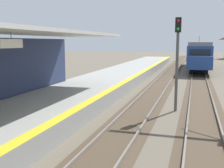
{
  "coord_description": "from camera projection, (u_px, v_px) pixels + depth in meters",
  "views": [
    {
      "loc": [
        4.79,
        -1.5,
        3.88
      ],
      "look_at": [
        1.43,
        9.79,
        2.1
      ],
      "focal_mm": 44.63,
      "sensor_mm": 36.0,
      "label": 1
    }
  ],
  "objects": [
    {
      "name": "track_pair_middle",
      "position": [
        200.0,
        94.0,
        20.8
      ],
      "size": [
        2.34,
        120.0,
        0.16
      ],
      "color": "#4C3D2D",
      "rests_on": "ground"
    },
    {
      "name": "track_pair_nearest_platform",
      "position": [
        155.0,
        91.0,
        21.76
      ],
      "size": [
        2.34,
        120.0,
        0.16
      ],
      "color": "#4C3D2D",
      "rests_on": "ground"
    },
    {
      "name": "approaching_train",
      "position": [
        199.0,
        54.0,
        39.75
      ],
      "size": [
        2.93,
        19.6,
        4.76
      ],
      "color": "navy",
      "rests_on": "ground"
    },
    {
      "name": "station_platform",
      "position": [
        83.0,
        92.0,
        19.15
      ],
      "size": [
        5.0,
        80.0,
        0.91
      ],
      "color": "#999993",
      "rests_on": "ground"
    },
    {
      "name": "rail_signal_post",
      "position": [
        177.0,
        55.0,
        15.34
      ],
      "size": [
        0.32,
        0.34,
        5.2
      ],
      "color": "#4C4C4C",
      "rests_on": "ground"
    }
  ]
}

